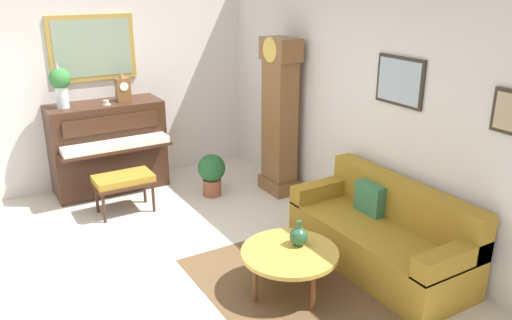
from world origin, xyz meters
The scene contains 14 objects.
ground_plane centered at (0.00, 0.00, -0.05)m, with size 6.40×6.00×0.10m, color beige.
wall_left centered at (-2.60, 0.00, 1.41)m, with size 0.13×4.90×2.80m.
wall_back centered at (0.01, 2.40, 1.40)m, with size 5.30×0.13×2.80m.
area_rug centered at (1.03, 0.95, 0.00)m, with size 2.10×1.50×0.01m, color brown.
piano centered at (-2.23, 0.19, 0.60)m, with size 0.87×1.44×1.18m.
piano_bench centered at (-1.40, 0.12, 0.41)m, with size 0.42×0.70×0.48m.
grandfather_clock centered at (-1.02, 2.10, 0.96)m, with size 0.52×0.34×2.03m.
couch centered at (1.08, 1.95, 0.31)m, with size 1.90×0.80×0.84m.
coffee_table centered at (0.99, 0.90, 0.37)m, with size 0.88×0.88×0.40m.
mantel_clock centered at (-2.23, 0.45, 1.36)m, with size 0.13×0.18×0.38m.
flower_vase centered at (-2.23, -0.31, 1.50)m, with size 0.26×0.26×0.58m.
teacup centered at (-2.13, 0.19, 1.21)m, with size 0.12×0.12×0.06m.
green_jug centered at (0.94, 1.04, 0.49)m, with size 0.17×0.17×0.24m.
potted_plant centered at (-1.33, 1.26, 0.32)m, with size 0.36×0.36×0.56m.
Camera 1 is at (4.32, -1.42, 2.70)m, focal length 36.02 mm.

